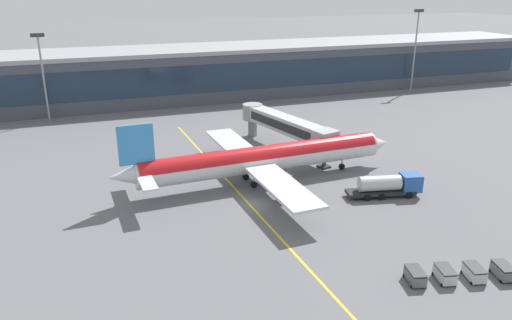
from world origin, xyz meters
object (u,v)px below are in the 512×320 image
Objects in this scene: baggage_cart_2 at (474,272)px; baggage_cart_3 at (503,271)px; baggage_cart_0 at (415,276)px; fuel_tanker at (389,185)px; baggage_cart_1 at (445,274)px; main_airliner at (262,159)px.

baggage_cart_2 is 1.00× the size of baggage_cart_3.
fuel_tanker is at bearing 63.31° from baggage_cart_0.
fuel_tanker reaches higher than baggage_cart_1.
fuel_tanker is 22.05m from baggage_cart_0.
baggage_cart_1 is at bearing 166.20° from baggage_cart_3.
baggage_cart_0 is at bearing 166.20° from baggage_cart_1.
baggage_cart_0 is at bearing 166.20° from baggage_cart_3.
baggage_cart_1 is (3.11, -0.76, 0.00)m from baggage_cart_0.
baggage_cart_0 is (-9.89, -19.68, -0.96)m from fuel_tanker.
main_airliner is 19.17m from fuel_tanker.
main_airliner is 15.69× the size of baggage_cart_3.
main_airliner is 36.48m from baggage_cart_3.
main_airliner reaches higher than baggage_cart_1.
fuel_tanker reaches higher than baggage_cart_2.
main_airliner is 15.69× the size of baggage_cart_0.
baggage_cart_1 is at bearing 166.20° from baggage_cart_2.
baggage_cart_3 is (9.32, -2.29, 0.00)m from baggage_cart_0.
baggage_cart_3 is at bearing -65.91° from main_airliner.
baggage_cart_0 is 1.00× the size of baggage_cart_3.
baggage_cart_2 is (3.11, -0.76, 0.00)m from baggage_cart_1.
baggage_cart_0 is 1.00× the size of baggage_cart_1.
baggage_cart_0 is at bearing -79.88° from main_airliner.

